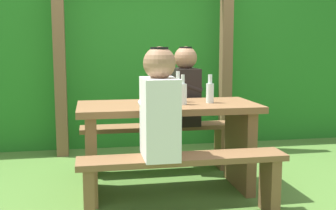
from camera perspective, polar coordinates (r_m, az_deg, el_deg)
name	(u,v)px	position (r m, az deg, el deg)	size (l,w,h in m)	color
ground_plane	(168,191)	(3.41, 0.00, -11.77)	(12.00, 12.00, 0.00)	#49722E
hedge_backdrop	(138,65)	(5.25, -4.17, 5.54)	(6.40, 1.03, 1.85)	#227220
pergola_post_left	(60,63)	(4.46, -14.69, 5.57)	(0.12, 0.12, 1.97)	brown
pergola_post_right	(226,62)	(4.69, 7.98, 5.87)	(0.12, 0.12, 1.97)	brown
picnic_table	(168,132)	(3.28, 0.00, -3.73)	(1.40, 0.64, 0.71)	brown
bench_near	(183,174)	(2.80, 2.11, -9.47)	(1.40, 0.24, 0.44)	brown
bench_far	(157,138)	(3.85, -1.52, -4.58)	(1.40, 0.24, 0.44)	brown
person_white_shirt	(159,107)	(2.67, -1.19, -0.28)	(0.25, 0.35, 0.72)	white
person_black_coat	(185,89)	(3.82, 2.42, 2.26)	(0.25, 0.35, 0.72)	black
drinking_glass	(168,98)	(3.29, 0.04, 0.99)	(0.08, 0.08, 0.08)	silver
bottle_left	(183,93)	(3.18, 2.05, 1.66)	(0.06, 0.06, 0.23)	silver
bottle_right	(178,89)	(3.34, 1.37, 2.19)	(0.06, 0.06, 0.25)	silver
bottle_center	(210,92)	(3.30, 5.80, 1.86)	(0.06, 0.06, 0.23)	silver
cell_phone	(147,101)	(3.35, -2.93, 0.52)	(0.07, 0.14, 0.01)	black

